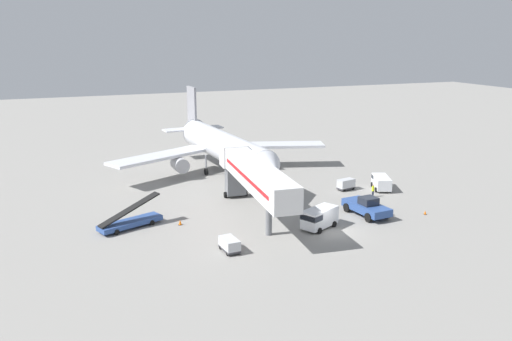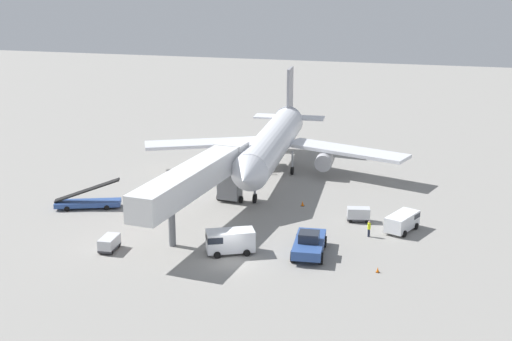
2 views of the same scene
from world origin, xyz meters
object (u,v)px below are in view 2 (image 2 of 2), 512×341
(service_van_rear_left, at_px, (403,221))
(safety_cone_bravo, at_px, (303,203))
(ground_crew_worker_foreground, at_px, (369,228))
(safety_cone_alpha, at_px, (378,270))
(baggage_cart_mid_left, at_px, (358,214))
(baggage_cart_mid_right, at_px, (109,243))
(airplane_at_gate, at_px, (273,142))
(pushback_tug, at_px, (309,244))
(service_van_outer_right, at_px, (229,240))
(belt_loader_truck, at_px, (88,201))
(jet_bridge, at_px, (199,177))
(safety_cone_charlie, at_px, (126,213))

(service_van_rear_left, distance_m, safety_cone_bravo, 12.69)
(ground_crew_worker_foreground, bearing_deg, safety_cone_alpha, -78.05)
(baggage_cart_mid_left, xyz_separation_m, ground_crew_worker_foreground, (1.63, -4.21, 0.06))
(baggage_cart_mid_right, xyz_separation_m, safety_cone_bravo, (15.46, 17.98, -0.47))
(baggage_cart_mid_right, distance_m, safety_cone_alpha, 25.86)
(baggage_cart_mid_right, height_order, ground_crew_worker_foreground, ground_crew_worker_foreground)
(service_van_rear_left, relative_size, baggage_cart_mid_left, 1.85)
(airplane_at_gate, distance_m, pushback_tug, 27.32)
(service_van_outer_right, xyz_separation_m, safety_cone_bravo, (3.99, 15.50, -1.01))
(pushback_tug, distance_m, service_van_outer_right, 7.73)
(baggage_cart_mid_right, xyz_separation_m, safety_cone_alpha, (25.79, 1.92, -0.53))
(pushback_tug, xyz_separation_m, baggage_cart_mid_left, (3.38, 10.33, -0.24))
(belt_loader_truck, height_order, safety_cone_alpha, belt_loader_truck)
(airplane_at_gate, xyz_separation_m, jet_bridge, (-2.90, -20.35, 0.81))
(pushback_tug, bearing_deg, safety_cone_charlie, 166.85)
(jet_bridge, xyz_separation_m, baggage_cart_mid_right, (-6.06, -9.16, -4.51))
(belt_loader_truck, xyz_separation_m, baggage_cart_mid_right, (8.20, -10.61, -0.01))
(safety_cone_alpha, bearing_deg, baggage_cart_mid_left, 105.10)
(service_van_outer_right, bearing_deg, pushback_tug, 13.73)
(ground_crew_worker_foreground, distance_m, safety_cone_alpha, 8.73)
(safety_cone_charlie, bearing_deg, safety_cone_bravo, 25.23)
(airplane_at_gate, bearing_deg, pushback_tug, -68.35)
(baggage_cart_mid_left, height_order, safety_cone_bravo, baggage_cart_mid_left)
(baggage_cart_mid_right, relative_size, ground_crew_worker_foreground, 1.56)
(ground_crew_worker_foreground, relative_size, safety_cone_bravo, 2.82)
(service_van_outer_right, xyz_separation_m, baggage_cart_mid_left, (10.89, 12.16, -0.46))
(service_van_outer_right, height_order, safety_cone_charlie, service_van_outer_right)
(service_van_rear_left, bearing_deg, pushback_tug, -132.86)
(pushback_tug, bearing_deg, airplane_at_gate, 111.65)
(ground_crew_worker_foreground, bearing_deg, service_van_rear_left, 40.51)
(baggage_cart_mid_right, relative_size, baggage_cart_mid_left, 1.03)
(belt_loader_truck, height_order, baggage_cart_mid_right, belt_loader_truck)
(jet_bridge, relative_size, safety_cone_alpha, 45.17)
(service_van_outer_right, bearing_deg, baggage_cart_mid_left, 48.16)
(belt_loader_truck, xyz_separation_m, baggage_cart_mid_left, (30.55, 4.03, 0.07))
(belt_loader_truck, height_order, safety_cone_charlie, belt_loader_truck)
(airplane_at_gate, height_order, service_van_rear_left, airplane_at_gate)
(jet_bridge, xyz_separation_m, safety_cone_charlie, (-8.83, 0.23, -4.97))
(safety_cone_alpha, relative_size, safety_cone_bravo, 0.83)
(baggage_cart_mid_left, height_order, ground_crew_worker_foreground, ground_crew_worker_foreground)
(pushback_tug, xyz_separation_m, service_van_outer_right, (-7.50, -1.83, 0.22))
(baggage_cart_mid_left, height_order, safety_cone_charlie, baggage_cart_mid_left)
(service_van_outer_right, bearing_deg, airplane_at_gate, 95.28)
(jet_bridge, height_order, pushback_tug, jet_bridge)
(jet_bridge, distance_m, service_van_rear_left, 21.89)
(service_van_rear_left, distance_m, baggage_cart_mid_left, 5.05)
(service_van_rear_left, height_order, service_van_outer_right, service_van_outer_right)
(service_van_outer_right, relative_size, safety_cone_alpha, 9.89)
(jet_bridge, xyz_separation_m, safety_cone_alpha, (19.72, -7.25, -5.03))
(baggage_cart_mid_right, distance_m, baggage_cart_mid_left, 26.72)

